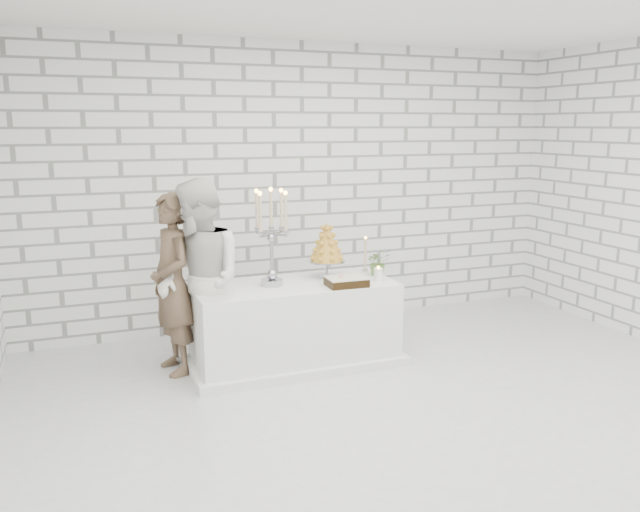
{
  "coord_description": "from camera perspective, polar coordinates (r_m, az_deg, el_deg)",
  "views": [
    {
      "loc": [
        -2.3,
        -3.98,
        2.14
      ],
      "look_at": [
        -0.38,
        1.0,
        1.05
      ],
      "focal_mm": 35.9,
      "sensor_mm": 36.0,
      "label": 1
    }
  ],
  "objects": [
    {
      "name": "ground",
      "position": [
        5.07,
        8.29,
        -13.56
      ],
      "size": [
        6.0,
        5.0,
        0.01
      ],
      "primitive_type": "cube",
      "color": "silver",
      "rests_on": "ground"
    },
    {
      "name": "wall_back",
      "position": [
        6.9,
        -1.58,
        6.23
      ],
      "size": [
        6.0,
        0.01,
        3.0
      ],
      "primitive_type": "cube",
      "color": "white",
      "rests_on": "ground"
    },
    {
      "name": "cake_table",
      "position": [
        5.85,
        -2.31,
        -6.03
      ],
      "size": [
        1.8,
        0.8,
        0.75
      ],
      "primitive_type": "cube",
      "color": "white",
      "rests_on": "ground"
    },
    {
      "name": "groom",
      "position": [
        5.68,
        -13.0,
        -2.45
      ],
      "size": [
        0.49,
        0.64,
        1.59
      ],
      "primitive_type": "imported",
      "rotation": [
        0.0,
        0.0,
        -1.37
      ],
      "color": "brown",
      "rests_on": "ground"
    },
    {
      "name": "bride",
      "position": [
        5.48,
        -10.62,
        -2.18
      ],
      "size": [
        0.83,
        0.97,
        1.72
      ],
      "primitive_type": "imported",
      "rotation": [
        0.0,
        0.0,
        -1.33
      ],
      "color": "silver",
      "rests_on": "ground"
    },
    {
      "name": "candelabra",
      "position": [
        5.6,
        -4.35,
        1.7
      ],
      "size": [
        0.4,
        0.4,
        0.87
      ],
      "primitive_type": null,
      "rotation": [
        0.0,
        0.0,
        -0.14
      ],
      "color": "#A2A3AC",
      "rests_on": "cake_table"
    },
    {
      "name": "croquembouche",
      "position": [
        5.91,
        0.61,
        0.54
      ],
      "size": [
        0.4,
        0.4,
        0.52
      ],
      "primitive_type": null,
      "rotation": [
        0.0,
        0.0,
        -0.22
      ],
      "color": "#A67425",
      "rests_on": "cake_table"
    },
    {
      "name": "chocolate_cake",
      "position": [
        5.65,
        2.37,
        -2.28
      ],
      "size": [
        0.35,
        0.26,
        0.08
      ],
      "primitive_type": "cube",
      "rotation": [
        0.0,
        0.0,
        -0.03
      ],
      "color": "black",
      "rests_on": "cake_table"
    },
    {
      "name": "pillar_candle",
      "position": [
        5.84,
        5.22,
        -1.68
      ],
      "size": [
        0.1,
        0.1,
        0.12
      ],
      "primitive_type": "cylinder",
      "rotation": [
        0.0,
        0.0,
        0.23
      ],
      "color": "white",
      "rests_on": "cake_table"
    },
    {
      "name": "extra_taper",
      "position": [
        6.21,
        4.07,
        0.09
      ],
      "size": [
        0.07,
        0.07,
        0.32
      ],
      "primitive_type": "cylinder",
      "rotation": [
        0.0,
        0.0,
        0.24
      ],
      "color": "#C9B08C",
      "rests_on": "cake_table"
    },
    {
      "name": "flowers",
      "position": [
        6.06,
        5.2,
        -0.54
      ],
      "size": [
        0.24,
        0.21,
        0.25
      ],
      "primitive_type": "imported",
      "rotation": [
        0.0,
        0.0,
        -0.07
      ],
      "color": "#39602D",
      "rests_on": "cake_table"
    }
  ]
}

